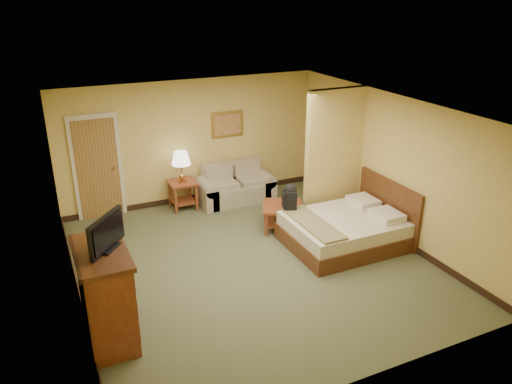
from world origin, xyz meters
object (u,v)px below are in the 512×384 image
loveseat (236,189)px  bed (347,229)px  dresser (106,295)px  coffee_table (282,212)px

loveseat → bed: bearing=-68.9°
loveseat → dresser: (-3.27, -3.54, 0.39)m
dresser → loveseat: bearing=47.3°
loveseat → coffee_table: loveseat is taller
loveseat → dresser: size_ratio=1.25×
coffee_table → bed: bearing=-54.8°
dresser → bed: size_ratio=0.66×
dresser → bed: (4.30, 0.87, -0.36)m
loveseat → bed: 2.86m
coffee_table → dresser: dresser is taller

